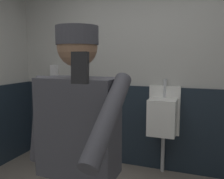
# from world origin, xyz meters

# --- Properties ---
(wall_back) EXTENTS (4.44, 0.12, 2.74)m
(wall_back) POSITION_xyz_m (0.00, 1.70, 1.37)
(wall_back) COLOR #B2B2AD
(wall_back) RESTS_ON ground_plane
(wainscot_band_back) EXTENTS (3.84, 0.03, 1.13)m
(wainscot_band_back) POSITION_xyz_m (0.00, 1.63, 0.56)
(wainscot_band_back) COLOR #19232D
(wainscot_band_back) RESTS_ON ground_plane
(urinal_solo) EXTENTS (0.40, 0.34, 1.24)m
(urinal_solo) POSITION_xyz_m (0.26, 1.48, 0.78)
(urinal_solo) COLOR white
(urinal_solo) RESTS_ON ground_plane
(person) EXTENTS (0.69, 0.60, 1.69)m
(person) POSITION_xyz_m (0.02, -0.30, 1.01)
(person) COLOR #2D3342
(person) RESTS_ON ground_plane
(cell_phone) EXTENTS (0.06, 0.03, 0.11)m
(cell_phone) POSITION_xyz_m (0.31, -0.80, 1.48)
(cell_phone) COLOR black
(soap_dispenser) EXTENTS (0.10, 0.07, 0.18)m
(soap_dispenser) POSITION_xyz_m (-1.41, 1.60, 1.31)
(soap_dispenser) COLOR silver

